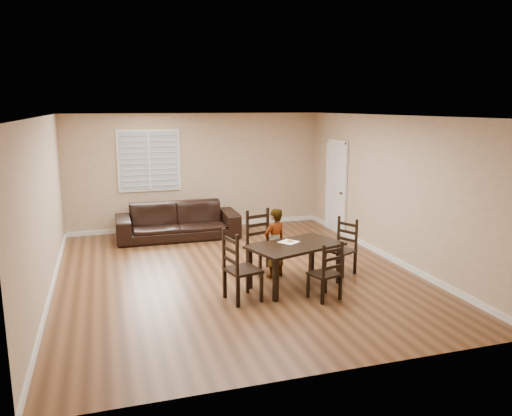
% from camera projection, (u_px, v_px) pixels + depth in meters
% --- Properties ---
extents(ground, '(7.00, 7.00, 0.00)m').
position_uv_depth(ground, '(236.00, 273.00, 8.69)').
color(ground, brown).
rests_on(ground, ground).
extents(room, '(6.04, 7.04, 2.72)m').
position_uv_depth(room, '(234.00, 169.00, 8.50)').
color(room, tan).
rests_on(room, ground).
extents(dining_table, '(1.67, 1.27, 0.70)m').
position_uv_depth(dining_table, '(295.00, 250.00, 7.98)').
color(dining_table, black).
rests_on(dining_table, ground).
extents(chair_near, '(0.60, 0.58, 1.09)m').
position_uv_depth(chair_near, '(260.00, 243.00, 8.77)').
color(chair_near, black).
rests_on(chair_near, ground).
extents(chair_far, '(0.50, 0.48, 0.90)m').
position_uv_depth(chair_far, '(329.00, 275.00, 7.39)').
color(chair_far, black).
rests_on(chair_far, ground).
extents(chair_left, '(0.56, 0.58, 1.09)m').
position_uv_depth(chair_left, '(235.00, 270.00, 7.35)').
color(chair_left, black).
rests_on(chair_left, ground).
extents(chair_right, '(0.56, 0.57, 0.97)m').
position_uv_depth(chair_right, '(345.00, 248.00, 8.67)').
color(chair_right, black).
rests_on(chair_right, ground).
extents(child, '(0.51, 0.42, 1.19)m').
position_uv_depth(child, '(275.00, 243.00, 8.41)').
color(child, gray).
rests_on(child, ground).
extents(napkin, '(0.37, 0.37, 0.00)m').
position_uv_depth(napkin, '(289.00, 242.00, 8.09)').
color(napkin, white).
rests_on(napkin, dining_table).
extents(donut, '(0.10, 0.10, 0.04)m').
position_uv_depth(donut, '(290.00, 240.00, 8.10)').
color(donut, '#B68D41').
rests_on(donut, napkin).
extents(sofa, '(2.65, 1.06, 0.77)m').
position_uv_depth(sofa, '(178.00, 221.00, 10.93)').
color(sofa, black).
rests_on(sofa, ground).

